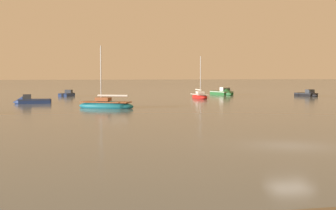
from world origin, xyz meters
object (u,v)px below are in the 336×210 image
(motorboat_moored_2, at_px, (309,95))
(sailboat_moored_2, at_px, (106,105))
(motorboat_moored_0, at_px, (224,93))
(motorboat_moored_3, at_px, (68,95))
(motorboat_moored_5, at_px, (29,101))
(sailboat_moored_0, at_px, (200,96))

(motorboat_moored_2, height_order, sailboat_moored_2, sailboat_moored_2)
(motorboat_moored_0, xyz_separation_m, motorboat_moored_3, (-30.85, 2.13, -0.09))
(motorboat_moored_0, relative_size, motorboat_moored_5, 1.26)
(motorboat_moored_0, relative_size, motorboat_moored_2, 1.21)
(sailboat_moored_0, distance_m, motorboat_moored_0, 14.94)
(motorboat_moored_2, relative_size, sailboat_moored_2, 0.69)
(sailboat_moored_0, height_order, motorboat_moored_3, sailboat_moored_0)
(motorboat_moored_0, bearing_deg, motorboat_moored_2, 41.02)
(motorboat_moored_0, distance_m, motorboat_moored_3, 30.92)
(sailboat_moored_0, xyz_separation_m, motorboat_moored_5, (-28.20, -9.65, -0.03))
(sailboat_moored_0, xyz_separation_m, sailboat_moored_2, (-18.43, -21.55, 0.02))
(sailboat_moored_0, distance_m, sailboat_moored_2, 28.36)
(sailboat_moored_0, height_order, motorboat_moored_2, sailboat_moored_0)
(sailboat_moored_0, xyz_separation_m, motorboat_moored_0, (8.74, 12.11, 0.03))
(sailboat_moored_0, bearing_deg, motorboat_moored_0, 146.47)
(motorboat_moored_2, distance_m, sailboat_moored_2, 47.25)
(motorboat_moored_0, distance_m, motorboat_moored_5, 42.88)
(motorboat_moored_5, bearing_deg, motorboat_moored_3, -103.96)
(motorboat_moored_3, distance_m, sailboat_moored_2, 35.98)
(motorboat_moored_0, bearing_deg, motorboat_moored_5, -72.95)
(motorboat_moored_2, bearing_deg, motorboat_moored_5, -90.50)
(sailboat_moored_2, bearing_deg, motorboat_moored_2, -120.17)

